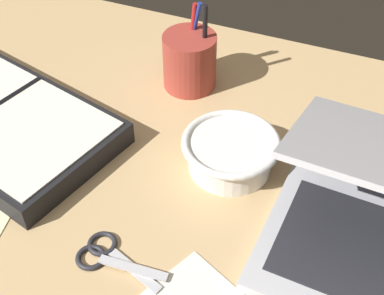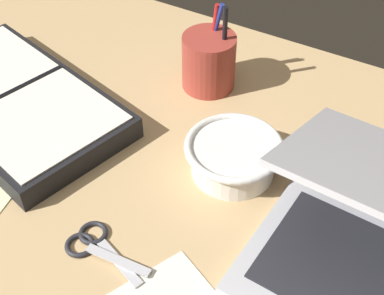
{
  "view_description": "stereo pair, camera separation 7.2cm",
  "coord_description": "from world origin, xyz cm",
  "px_view_note": "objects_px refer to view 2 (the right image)",
  "views": [
    {
      "loc": [
        18.4,
        -39.48,
        58.79
      ],
      "look_at": [
        -1.45,
        8.36,
        9.0
      ],
      "focal_mm": 50.0,
      "sensor_mm": 36.0,
      "label": 1
    },
    {
      "loc": [
        24.82,
        -36.28,
        58.79
      ],
      "look_at": [
        -1.45,
        8.36,
        9.0
      ],
      "focal_mm": 50.0,
      "sensor_mm": 36.0,
      "label": 2
    }
  ],
  "objects_px": {
    "pen_cup": "(209,61)",
    "planner": "(13,102)",
    "bowl": "(234,156)",
    "scissors": "(94,244)"
  },
  "relations": [
    {
      "from": "bowl",
      "to": "pen_cup",
      "type": "xyz_separation_m",
      "value": [
        -0.13,
        0.16,
        0.02
      ]
    },
    {
      "from": "planner",
      "to": "scissors",
      "type": "distance_m",
      "value": 0.32
    },
    {
      "from": "pen_cup",
      "to": "planner",
      "type": "bearing_deg",
      "value": -136.62
    },
    {
      "from": "scissors",
      "to": "planner",
      "type": "bearing_deg",
      "value": 159.28
    },
    {
      "from": "planner",
      "to": "bowl",
      "type": "bearing_deg",
      "value": 23.7
    },
    {
      "from": "bowl",
      "to": "scissors",
      "type": "bearing_deg",
      "value": -113.64
    },
    {
      "from": "planner",
      "to": "pen_cup",
      "type": "bearing_deg",
      "value": 57.58
    },
    {
      "from": "pen_cup",
      "to": "bowl",
      "type": "bearing_deg",
      "value": -51.06
    },
    {
      "from": "pen_cup",
      "to": "scissors",
      "type": "xyz_separation_m",
      "value": [
        0.04,
        -0.37,
        -0.05
      ]
    },
    {
      "from": "pen_cup",
      "to": "planner",
      "type": "distance_m",
      "value": 0.33
    }
  ]
}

